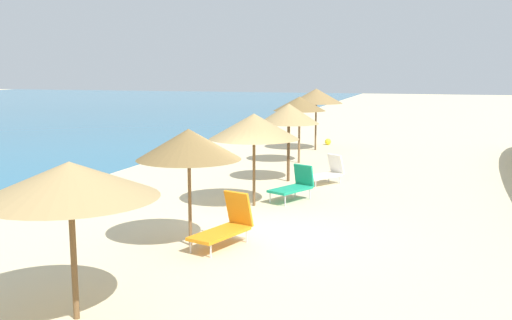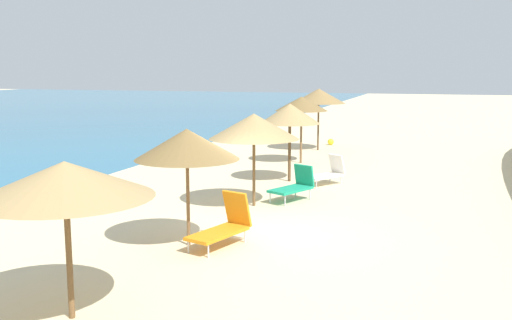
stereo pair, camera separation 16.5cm
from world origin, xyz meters
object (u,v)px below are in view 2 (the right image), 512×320
(beach_umbrella_2, at_px, (65,180))
(beach_umbrella_6, at_px, (301,104))
(beach_umbrella_4, at_px, (254,126))
(beach_umbrella_5, at_px, (290,114))
(lounge_chair_2, at_px, (224,225))
(beach_ball, at_px, (331,142))
(beach_umbrella_7, at_px, (319,96))
(lounge_chair_0, at_px, (328,173))
(beach_umbrella_3, at_px, (187,144))
(lounge_chair_1, at_px, (294,185))

(beach_umbrella_2, bearing_deg, beach_umbrella_6, 0.53)
(beach_umbrella_4, height_order, beach_umbrella_5, beach_umbrella_5)
(beach_umbrella_2, bearing_deg, beach_umbrella_5, -1.97)
(lounge_chair_2, bearing_deg, beach_ball, -69.78)
(beach_umbrella_6, bearing_deg, lounge_chair_2, -174.82)
(beach_ball, bearing_deg, beach_umbrella_7, 173.30)
(beach_umbrella_2, distance_m, beach_umbrella_7, 19.29)
(beach_umbrella_4, height_order, beach_ball, beach_umbrella_4)
(beach_umbrella_5, bearing_deg, beach_umbrella_4, 179.51)
(beach_umbrella_5, height_order, beach_umbrella_7, beach_umbrella_7)
(beach_umbrella_4, relative_size, beach_umbrella_7, 0.89)
(beach_umbrella_2, distance_m, lounge_chair_0, 11.60)
(beach_umbrella_6, bearing_deg, beach_ball, -1.08)
(beach_umbrella_5, xyz_separation_m, beach_ball, (9.79, 0.43, -2.12))
(beach_umbrella_2, bearing_deg, beach_umbrella_7, 0.79)
(beach_umbrella_7, xyz_separation_m, lounge_chair_2, (-15.16, -1.14, -2.09))
(beach_umbrella_2, relative_size, beach_umbrella_5, 1.00)
(lounge_chair_0, height_order, lounge_chair_2, lounge_chair_2)
(beach_umbrella_4, xyz_separation_m, beach_ball, (13.52, 0.39, -2.05))
(lounge_chair_0, bearing_deg, beach_umbrella_3, 110.90)
(beach_umbrella_3, height_order, beach_umbrella_4, beach_umbrella_4)
(beach_umbrella_3, bearing_deg, lounge_chair_1, -13.02)
(lounge_chair_2, bearing_deg, lounge_chair_1, -77.69)
(beach_umbrella_6, relative_size, beach_umbrella_7, 0.93)
(beach_umbrella_6, relative_size, lounge_chair_2, 1.60)
(beach_umbrella_4, distance_m, beach_ball, 13.68)
(lounge_chair_0, distance_m, beach_ball, 10.10)
(beach_ball, bearing_deg, beach_umbrella_5, -177.51)
(lounge_chair_0, distance_m, lounge_chair_1, 2.65)
(beach_umbrella_6, distance_m, lounge_chair_2, 11.46)
(beach_umbrella_2, relative_size, lounge_chair_1, 1.72)
(beach_umbrella_2, xyz_separation_m, beach_umbrella_6, (15.37, 0.14, 0.25))
(beach_umbrella_7, relative_size, lounge_chair_2, 1.72)
(lounge_chair_2, bearing_deg, beach_umbrella_7, -68.51)
(beach_umbrella_4, bearing_deg, beach_umbrella_6, 3.80)
(beach_umbrella_6, xyz_separation_m, beach_ball, (5.91, -0.11, -2.22))
(beach_umbrella_5, bearing_deg, lounge_chair_1, -162.40)
(beach_umbrella_2, bearing_deg, beach_ball, 0.08)
(beach_umbrella_4, distance_m, beach_umbrella_7, 11.55)
(beach_umbrella_2, height_order, beach_umbrella_5, beach_umbrella_5)
(lounge_chair_1, xyz_separation_m, beach_ball, (12.55, 1.30, -0.28))
(beach_umbrella_4, height_order, beach_umbrella_7, beach_umbrella_7)
(beach_umbrella_5, bearing_deg, beach_umbrella_7, 4.83)
(beach_umbrella_4, bearing_deg, lounge_chair_1, -42.97)
(beach_umbrella_4, xyz_separation_m, lounge_chair_1, (0.97, -0.91, -1.77))
(lounge_chair_0, distance_m, lounge_chair_2, 7.26)
(lounge_chair_2, bearing_deg, beach_umbrella_2, 95.21)
(beach_umbrella_4, distance_m, beach_umbrella_5, 3.73)
(beach_umbrella_3, bearing_deg, lounge_chair_2, -72.63)
(beach_umbrella_2, xyz_separation_m, lounge_chair_0, (11.34, -1.73, -1.74))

